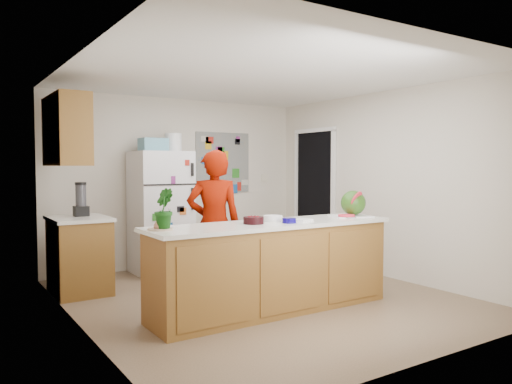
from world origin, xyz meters
TOP-DOWN VIEW (x-y plane):
  - floor at (0.00, 0.00)m, footprint 4.00×4.50m
  - wall_back at (0.00, 2.26)m, footprint 4.00×0.02m
  - wall_left at (-2.01, 0.00)m, footprint 0.02×4.50m
  - wall_right at (2.01, 0.00)m, footprint 0.02×4.50m
  - ceiling at (0.00, 0.00)m, footprint 4.00×4.50m
  - doorway at (1.99, 1.45)m, footprint 0.03×0.85m
  - peninsula_base at (-0.20, -0.50)m, footprint 2.60×0.62m
  - peninsula_top at (-0.20, -0.50)m, footprint 2.68×0.70m
  - side_counter_base at (-1.69, 1.35)m, footprint 0.60×0.80m
  - side_counter_top at (-1.69, 1.35)m, footprint 0.64×0.84m
  - upper_cabinets at (-1.82, 1.30)m, footprint 0.35×1.00m
  - refrigerator at (-0.45, 1.88)m, footprint 0.75×0.70m
  - fridge_top_bin at (-0.55, 1.88)m, footprint 0.35×0.28m
  - photo_collage at (0.75, 2.24)m, footprint 0.95×0.01m
  - person at (-0.46, 0.28)m, footprint 0.72×0.60m
  - blender_appliance at (-1.64, 1.43)m, footprint 0.12×0.12m
  - cutting_board at (0.87, -0.52)m, footprint 0.52×0.44m
  - watermelon at (0.93, -0.50)m, footprint 0.28×0.28m
  - watermelon_slice at (0.76, -0.57)m, footprint 0.19×0.19m
  - cherry_bowl at (-0.44, -0.51)m, footprint 0.27×0.27m
  - white_bowl at (-0.14, -0.41)m, footprint 0.21×0.21m
  - cobalt_bowl at (-0.09, -0.64)m, footprint 0.17×0.17m
  - plate at (-1.40, -0.44)m, footprint 0.30×0.30m
  - paper_towel at (0.12, -0.57)m, footprint 0.25×0.23m
  - keys at (0.76, -0.65)m, footprint 0.11×0.07m
  - potted_plant at (-1.37, -0.45)m, footprint 0.21×0.24m

SIDE VIEW (x-z plane):
  - floor at x=0.00m, z-range -0.02..0.00m
  - side_counter_base at x=-1.69m, z-range 0.00..0.86m
  - peninsula_base at x=-0.20m, z-range 0.00..0.88m
  - person at x=-0.46m, z-range 0.00..1.68m
  - refrigerator at x=-0.45m, z-range 0.00..1.70m
  - side_counter_top at x=-1.69m, z-range 0.86..0.90m
  - peninsula_top at x=-0.20m, z-range 0.88..0.92m
  - cutting_board at x=0.87m, z-range 0.92..0.93m
  - keys at x=0.76m, z-range 0.92..0.93m
  - plate at x=-1.40m, z-range 0.92..0.94m
  - paper_towel at x=0.12m, z-range 0.92..0.94m
  - watermelon_slice at x=0.76m, z-range 0.93..0.95m
  - cobalt_bowl at x=-0.09m, z-range 0.92..0.97m
  - white_bowl at x=-0.14m, z-range 0.92..0.98m
  - cherry_bowl at x=-0.44m, z-range 0.92..0.99m
  - doorway at x=1.99m, z-range 0.00..2.04m
  - watermelon at x=0.93m, z-range 0.93..1.22m
  - blender_appliance at x=-1.64m, z-range 0.90..1.28m
  - potted_plant at x=-1.37m, z-range 0.92..1.30m
  - wall_back at x=0.00m, z-range 0.00..2.50m
  - wall_left at x=-2.01m, z-range 0.00..2.50m
  - wall_right at x=2.01m, z-range 0.00..2.50m
  - photo_collage at x=0.75m, z-range 1.08..2.02m
  - fridge_top_bin at x=-0.55m, z-range 1.70..1.88m
  - upper_cabinets at x=-1.82m, z-range 1.50..2.30m
  - ceiling at x=0.00m, z-range 2.50..2.52m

